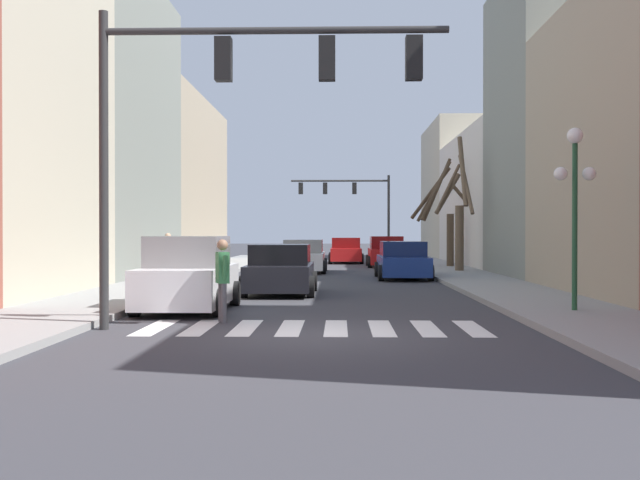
% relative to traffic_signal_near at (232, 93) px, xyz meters
% --- Properties ---
extents(ground_plane, '(240.00, 240.00, 0.00)m').
position_rel_traffic_signal_near_xyz_m(ground_plane, '(1.57, -0.75, -4.61)').
color(ground_plane, '#38383D').
extents(sidewalk_left, '(2.91, 90.00, 0.15)m').
position_rel_traffic_signal_near_xyz_m(sidewalk_left, '(-4.21, -0.75, -4.53)').
color(sidewalk_left, gray).
rests_on(sidewalk_left, ground_plane).
extents(sidewalk_right, '(2.91, 90.00, 0.15)m').
position_rel_traffic_signal_near_xyz_m(sidewalk_right, '(7.36, -0.75, -4.53)').
color(sidewalk_right, gray).
rests_on(sidewalk_right, ground_plane).
extents(building_row_left, '(6.00, 43.70, 13.20)m').
position_rel_traffic_signal_near_xyz_m(building_row_left, '(-8.67, 13.97, 1.10)').
color(building_row_left, '#934C3D').
rests_on(building_row_left, ground_plane).
extents(building_row_right, '(6.00, 54.13, 12.54)m').
position_rel_traffic_signal_near_xyz_m(building_row_right, '(11.81, 19.24, 0.40)').
color(building_row_right, '#934C3D').
rests_on(building_row_right, ground_plane).
extents(crosswalk_stripes, '(6.75, 2.60, 0.01)m').
position_rel_traffic_signal_near_xyz_m(crosswalk_stripes, '(1.57, 0.35, -4.61)').
color(crosswalk_stripes, white).
rests_on(crosswalk_stripes, ground_plane).
extents(traffic_signal_near, '(6.79, 0.28, 6.20)m').
position_rel_traffic_signal_near_xyz_m(traffic_signal_near, '(0.00, 0.00, 0.00)').
color(traffic_signal_near, '#2D2D2D').
rests_on(traffic_signal_near, ground_plane).
extents(traffic_signal_far, '(7.17, 0.28, 6.08)m').
position_rel_traffic_signal_near_xyz_m(traffic_signal_far, '(2.97, 39.78, -0.08)').
color(traffic_signal_far, '#2D2D2D').
rests_on(traffic_signal_far, ground_plane).
extents(street_lamp_right_corner, '(0.95, 0.36, 4.11)m').
position_rel_traffic_signal_near_xyz_m(street_lamp_right_corner, '(7.39, 2.50, -1.54)').
color(street_lamp_right_corner, '#1E4C2D').
rests_on(street_lamp_right_corner, sidewalk_right).
extents(car_parked_left_mid, '(2.17, 4.80, 1.54)m').
position_rel_traffic_signal_near_xyz_m(car_parked_left_mid, '(4.70, 16.39, -3.88)').
color(car_parked_left_mid, navy).
rests_on(car_parked_left_mid, ground_plane).
extents(car_parked_right_mid, '(2.20, 4.85, 1.57)m').
position_rel_traffic_signal_near_xyz_m(car_parked_right_mid, '(0.37, 21.34, -3.87)').
color(car_parked_right_mid, white).
rests_on(car_parked_right_mid, ground_plane).
extents(car_driving_away_lane, '(2.14, 4.49, 1.59)m').
position_rel_traffic_signal_near_xyz_m(car_driving_away_lane, '(2.49, 32.44, -3.86)').
color(car_driving_away_lane, red).
rests_on(car_driving_away_lane, ground_plane).
extents(car_parked_right_far, '(2.12, 4.25, 1.81)m').
position_rel_traffic_signal_near_xyz_m(car_parked_right_far, '(-1.57, 3.55, -3.77)').
color(car_parked_right_far, white).
rests_on(car_parked_right_far, ground_plane).
extents(car_parked_left_far, '(2.15, 4.31, 1.71)m').
position_rel_traffic_signal_near_xyz_m(car_parked_left_far, '(4.70, 27.31, -3.81)').
color(car_parked_left_far, red).
rests_on(car_parked_left_far, ground_plane).
extents(car_parked_right_near, '(2.18, 4.12, 1.54)m').
position_rel_traffic_signal_near_xyz_m(car_parked_right_near, '(0.27, 8.52, -3.88)').
color(car_parked_right_near, black).
rests_on(car_parked_right_near, ground_plane).
extents(pedestrian_on_right_sidewalk, '(0.44, 0.69, 1.73)m').
position_rel_traffic_signal_near_xyz_m(pedestrian_on_right_sidewalk, '(-4.44, 13.81, -3.43)').
color(pedestrian_on_right_sidewalk, '#7A705B').
rests_on(pedestrian_on_right_sidewalk, sidewalk_left).
extents(pedestrian_on_left_sidewalk, '(0.35, 0.74, 1.75)m').
position_rel_traffic_signal_near_xyz_m(pedestrian_on_left_sidewalk, '(-0.38, 1.23, -3.57)').
color(pedestrian_on_left_sidewalk, '#4C4C51').
rests_on(pedestrian_on_left_sidewalk, ground_plane).
extents(street_tree_right_far, '(1.45, 2.85, 6.21)m').
position_rel_traffic_signal_near_xyz_m(street_tree_right_far, '(7.61, 20.21, -1.77)').
color(street_tree_right_far, brown).
rests_on(street_tree_right_far, sidewalk_right).
extents(street_tree_left_far, '(3.65, 2.47, 5.69)m').
position_rel_traffic_signal_near_xyz_m(street_tree_left_far, '(7.62, 25.16, -1.70)').
color(street_tree_left_far, '#473828').
rests_on(street_tree_left_far, sidewalk_right).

